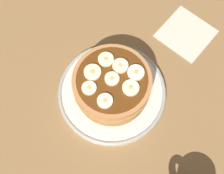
% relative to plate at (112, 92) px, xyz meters
% --- Properties ---
extents(ground_plane, '(1.40, 1.40, 0.03)m').
position_rel_plate_xyz_m(ground_plane, '(0.00, 0.00, -0.02)').
color(ground_plane, olive).
extents(plate, '(0.23, 0.23, 0.02)m').
position_rel_plate_xyz_m(plate, '(0.00, 0.00, 0.00)').
color(plate, silver).
rests_on(plate, ground_plane).
extents(pancake_stack, '(0.16, 0.16, 0.07)m').
position_rel_plate_xyz_m(pancake_stack, '(0.00, -0.00, 0.04)').
color(pancake_stack, '#A76B38').
rests_on(pancake_stack, plate).
extents(banana_slice_0, '(0.03, 0.03, 0.01)m').
position_rel_plate_xyz_m(banana_slice_0, '(-0.00, -0.00, 0.07)').
color(banana_slice_0, '#F7E0BB').
rests_on(banana_slice_0, pancake_stack).
extents(banana_slice_1, '(0.03, 0.03, 0.01)m').
position_rel_plate_xyz_m(banana_slice_1, '(-0.03, 0.04, 0.07)').
color(banana_slice_1, '#FAE3BB').
rests_on(banana_slice_1, pancake_stack).
extents(banana_slice_2, '(0.03, 0.03, 0.01)m').
position_rel_plate_xyz_m(banana_slice_2, '(0.01, -0.03, 0.07)').
color(banana_slice_2, '#F4EBBC').
rests_on(banana_slice_2, pancake_stack).
extents(banana_slice_3, '(0.03, 0.03, 0.01)m').
position_rel_plate_xyz_m(banana_slice_3, '(0.03, 0.02, 0.07)').
color(banana_slice_3, '#FDE8B4').
rests_on(banana_slice_3, pancake_stack).
extents(banana_slice_4, '(0.03, 0.03, 0.01)m').
position_rel_plate_xyz_m(banana_slice_4, '(-0.04, -0.02, 0.07)').
color(banana_slice_4, '#F8EEBC').
rests_on(banana_slice_4, pancake_stack).
extents(banana_slice_5, '(0.03, 0.03, 0.01)m').
position_rel_plate_xyz_m(banana_slice_5, '(-0.02, -0.04, 0.07)').
color(banana_slice_5, '#F6F0C6').
rests_on(banana_slice_5, pancake_stack).
extents(banana_slice_6, '(0.03, 0.03, 0.01)m').
position_rel_plate_xyz_m(banana_slice_6, '(0.01, 0.05, 0.07)').
color(banana_slice_6, '#F6E5B9').
rests_on(banana_slice_6, pancake_stack).
extents(banana_slice_7, '(0.03, 0.03, 0.01)m').
position_rel_plate_xyz_m(banana_slice_7, '(0.04, -0.02, 0.07)').
color(banana_slice_7, '#F1ECB2').
rests_on(banana_slice_7, pancake_stack).
extents(napkin, '(0.13, 0.13, 0.00)m').
position_rel_plate_xyz_m(napkin, '(0.01, -0.23, -0.01)').
color(napkin, beige).
rests_on(napkin, ground_plane).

